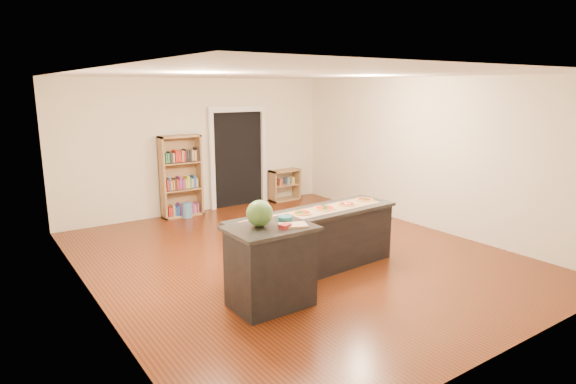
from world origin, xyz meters
TOP-DOWN VIEW (x-y plane):
  - room at (0.00, 0.00)m, footprint 6.00×7.00m
  - doorway at (0.90, 3.46)m, footprint 1.40×0.09m
  - kitchen_island at (-0.13, -0.65)m, footprint 2.68×0.73m
  - side_counter at (-1.27, -1.27)m, footprint 1.01×0.74m
  - bookshelf at (-0.51, 3.30)m, footprint 0.84×0.30m
  - low_shelf at (2.03, 3.29)m, footprint 0.73×0.31m
  - waste_bin at (-0.49, 3.14)m, footprint 0.21×0.21m
  - kraft_paper at (-0.13, -0.66)m, footprint 2.35×0.56m
  - watermelon at (-1.36, -1.19)m, footprint 0.32×0.32m
  - cutting_board at (-1.04, -1.41)m, footprint 0.39×0.33m
  - package_red at (-1.16, -1.43)m, footprint 0.17×0.15m
  - package_teal at (-1.00, -1.20)m, footprint 0.17×0.17m
  - pizza_a at (-1.20, -0.70)m, footprint 0.30×0.30m
  - pizza_b at (-0.77, -0.72)m, footprint 0.29×0.29m
  - pizza_c at (-0.34, -0.65)m, footprint 0.28×0.28m
  - pizza_d at (0.08, -0.62)m, footprint 0.31×0.31m
  - pizza_e at (0.51, -0.61)m, footprint 0.27×0.27m
  - pizza_f at (0.94, -0.55)m, footprint 0.26×0.26m

SIDE VIEW (x-z plane):
  - waste_bin at x=-0.49m, z-range 0.00..0.31m
  - low_shelf at x=2.03m, z-range 0.00..0.73m
  - kitchen_island at x=-0.13m, z-range 0.00..0.89m
  - side_counter at x=-1.27m, z-range 0.00..1.01m
  - bookshelf at x=-0.51m, z-range 0.00..1.67m
  - kraft_paper at x=-0.13m, z-range 0.88..0.89m
  - pizza_b at x=-0.77m, z-range 0.89..0.91m
  - pizza_c at x=-0.34m, z-range 0.89..0.91m
  - pizza_e at x=0.51m, z-range 0.89..0.91m
  - pizza_f at x=0.94m, z-range 0.89..0.91m
  - pizza_a at x=-1.20m, z-range 0.89..0.91m
  - pizza_d at x=0.08m, z-range 0.89..0.91m
  - cutting_board at x=-1.04m, z-range 1.00..1.03m
  - package_red at x=-1.16m, z-range 1.00..1.05m
  - package_teal at x=-1.00m, z-range 1.00..1.07m
  - watermelon at x=-1.36m, z-range 1.00..1.32m
  - doorway at x=0.90m, z-range 0.10..2.31m
  - room at x=0.00m, z-range 0.00..2.80m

